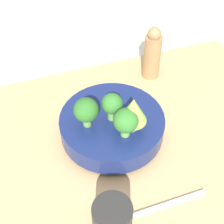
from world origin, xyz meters
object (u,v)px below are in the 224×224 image
object	(u,v)px
bowl	(112,125)
pepper_mill	(152,54)
fork	(170,204)
cup	(112,220)

from	to	relation	value
bowl	pepper_mill	xyz separation A→B (m)	(0.19, 0.19, 0.04)
pepper_mill	fork	xyz separation A→B (m)	(-0.14, -0.41, -0.07)
cup	pepper_mill	xyz separation A→B (m)	(0.27, 0.42, 0.03)
cup	bowl	bearing A→B (deg)	70.77
fork	bowl	bearing A→B (deg)	103.33
pepper_mill	bowl	bearing A→B (deg)	-135.27
bowl	pepper_mill	size ratio (longest dim) A/B	1.55
bowl	pepper_mill	world-z (taller)	pepper_mill
pepper_mill	fork	bearing A→B (deg)	-108.56
bowl	cup	world-z (taller)	cup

